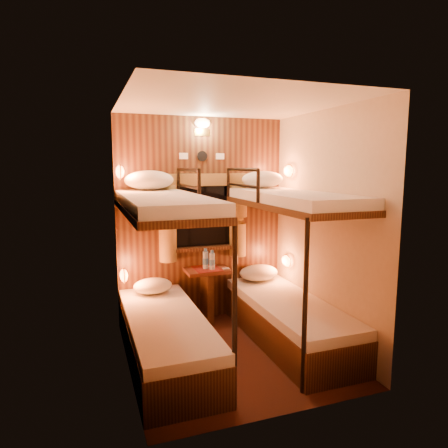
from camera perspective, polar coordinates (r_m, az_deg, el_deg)
name	(u,v)px	position (r m, az deg, el deg)	size (l,w,h in m)	color
floor	(233,353)	(4.15, 1.23, -17.99)	(2.10, 2.10, 0.00)	#3D1810
ceiling	(233,103)	(3.76, 1.35, 16.87)	(2.10, 2.10, 0.00)	silver
wall_back	(202,220)	(4.76, -3.19, 0.58)	(2.40, 2.40, 0.00)	#C6B293
wall_front	(286,258)	(2.84, 8.84, -4.84)	(2.40, 2.40, 0.00)	#C6B293
wall_left	(125,241)	(3.55, -13.98, -2.32)	(2.40, 2.40, 0.00)	#C6B293
wall_right	(324,229)	(4.23, 14.06, -0.64)	(2.40, 2.40, 0.00)	#C6B293
back_panel	(202,220)	(4.75, -3.14, 0.56)	(2.00, 0.03, 2.40)	#32180E
bunk_left	(165,305)	(3.83, -8.39, -11.31)	(0.72, 1.90, 1.82)	#32180E
bunk_right	(289,290)	(4.26, 9.22, -9.32)	(0.72, 1.90, 1.82)	#32180E
window	(203,222)	(4.72, -3.03, 0.28)	(1.00, 0.12, 0.79)	black
curtains	(204,215)	(4.68, -2.92, 1.23)	(1.10, 0.22, 1.00)	brown
back_fixtures	(202,130)	(4.69, -3.12, 13.28)	(0.54, 0.09, 0.48)	black
reading_lamps	(211,220)	(4.42, -1.92, 0.52)	(2.00, 0.20, 1.25)	orange
table	(207,288)	(4.75, -2.42, -9.16)	(0.50, 0.34, 0.66)	#4E1E12
bottle_left	(212,261)	(4.62, -1.71, -5.34)	(0.07, 0.07, 0.23)	#99BFE5
bottle_right	(206,260)	(4.66, -2.65, -5.18)	(0.07, 0.07, 0.24)	#99BFE5
sachet_a	(226,268)	(4.69, 0.26, -6.35)	(0.08, 0.06, 0.01)	silver
sachet_b	(206,267)	(4.76, -2.55, -6.12)	(0.08, 0.06, 0.01)	silver
pillow_lower_left	(153,286)	(4.48, -10.14, -8.69)	(0.42, 0.30, 0.17)	white
pillow_lower_right	(259,273)	(4.91, 4.98, -6.93)	(0.48, 0.34, 0.19)	white
pillow_upper_left	(149,180)	(4.34, -10.63, 6.19)	(0.52, 0.37, 0.20)	white
pillow_upper_right	(262,179)	(4.67, 5.52, 6.37)	(0.50, 0.35, 0.19)	white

